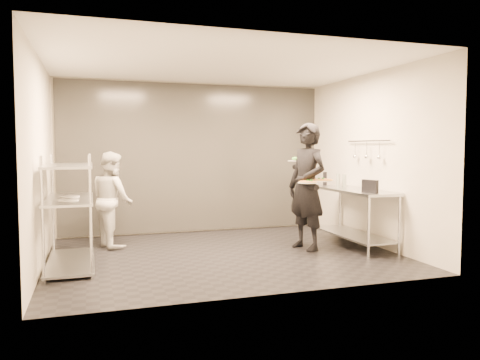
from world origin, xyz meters
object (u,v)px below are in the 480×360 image
object	(u,v)px
bottle_green	(338,181)
waiter	(307,186)
pizza_plate_near	(308,182)
bottle_dark	(325,179)
salad_plate	(295,159)
pizza_plate_far	(323,180)
pos_monitor	(370,186)
bottle_clear	(344,181)
pass_rack	(70,209)
prep_counter	(353,207)
chef	(112,199)

from	to	relation	value
bottle_green	waiter	bearing A→B (deg)	-154.77
waiter	bottle_green	bearing A→B (deg)	97.07
pizza_plate_near	bottle_dark	bearing A→B (deg)	51.38
salad_plate	bottle_dark	size ratio (longest dim) A/B	1.04
pizza_plate_far	pos_monitor	world-z (taller)	pizza_plate_far
bottle_clear	pass_rack	bearing A→B (deg)	-175.80
prep_counter	chef	bearing A→B (deg)	163.57
bottle_green	bottle_clear	xyz separation A→B (m)	(0.11, -0.01, -0.01)
pass_rack	bottle_dark	size ratio (longest dim) A/B	6.71
pass_rack	bottle_green	xyz separation A→B (m)	(4.23, 0.33, 0.27)
prep_counter	pos_monitor	distance (m)	0.78
chef	bottle_clear	world-z (taller)	chef
chef	pizza_plate_far	xyz separation A→B (m)	(3.05, -1.33, 0.33)
pos_monitor	bottle_clear	size ratio (longest dim) A/B	1.23
pos_monitor	bottle_clear	bearing A→B (deg)	65.36
pos_monitor	bottle_dark	xyz separation A→B (m)	(0.03, 1.46, 0.02)
waiter	chef	world-z (taller)	waiter
waiter	bottle_dark	distance (m)	1.12
pizza_plate_far	bottle_dark	distance (m)	1.19
pizza_plate_near	pos_monitor	size ratio (longest dim) A/B	1.15
bottle_green	pos_monitor	bearing A→B (deg)	-91.45
waiter	salad_plate	world-z (taller)	waiter
waiter	bottle_dark	xyz separation A→B (m)	(0.75, 0.83, 0.05)
bottle_green	bottle_clear	bearing A→B (deg)	-2.98
bottle_green	salad_plate	bearing A→B (deg)	-179.26
bottle_green	bottle_clear	distance (m)	0.12
chef	bottle_dark	world-z (taller)	chef
pizza_plate_far	chef	bearing A→B (deg)	156.47
waiter	pos_monitor	bearing A→B (deg)	30.78
pos_monitor	bottle_dark	distance (m)	1.46
salad_plate	bottle_dark	xyz separation A→B (m)	(0.80, 0.49, -0.36)
bottle_green	prep_counter	bearing A→B (deg)	-73.57
waiter	pizza_plate_far	world-z (taller)	waiter
waiter	pizza_plate_far	xyz separation A→B (m)	(0.17, -0.20, 0.11)
salad_plate	bottle_green	world-z (taller)	salad_plate
chef	pizza_plate_near	distance (m)	3.13
pass_rack	bottle_clear	xyz separation A→B (m)	(4.35, 0.32, 0.26)
prep_counter	bottle_clear	bearing A→B (deg)	86.45
waiter	bottle_clear	bearing A→B (deg)	93.71
pos_monitor	pass_rack	bearing A→B (deg)	154.68
chef	pos_monitor	xyz separation A→B (m)	(3.61, -1.76, 0.25)
pass_rack	bottle_dark	world-z (taller)	pass_rack
bottle_clear	waiter	bearing A→B (deg)	-158.13
pos_monitor	waiter	bearing A→B (deg)	122.46
pizza_plate_far	pass_rack	bearing A→B (deg)	176.44
pizza_plate_near	bottle_clear	distance (m)	1.11
pass_rack	pos_monitor	bearing A→B (deg)	-8.84
chef	bottle_dark	size ratio (longest dim) A/B	6.42
waiter	pizza_plate_far	distance (m)	0.28
pos_monitor	pizza_plate_near	bearing A→B (deg)	136.93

